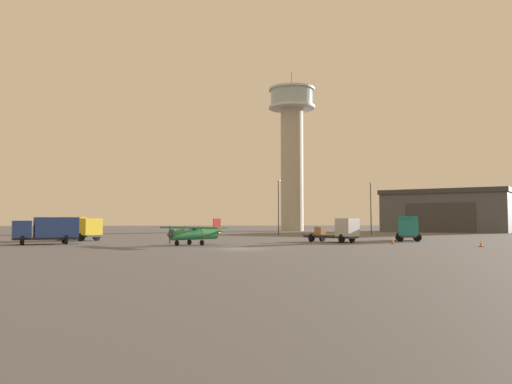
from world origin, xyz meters
TOP-DOWN VIEW (x-y plane):
  - ground_plane at (0.00, 0.00)m, footprint 400.00×400.00m
  - control_tower at (19.42, 76.26)m, footprint 11.30×11.30m
  - hangar at (53.14, 63.71)m, footprint 32.57×31.53m
  - airplane_green at (-4.03, 7.58)m, footprint 7.40×8.14m
  - truck_box_teal at (22.82, 15.96)m, footprint 4.83×7.37m
  - truck_fuel_tanker_yellow at (-19.03, 21.69)m, footprint 6.66×6.29m
  - truck_flatbed_silver at (12.73, 12.19)m, footprint 6.08×6.57m
  - truck_box_blue at (-19.98, 11.54)m, footprint 7.07×4.76m
  - light_post_west at (10.31, 41.22)m, footprint 0.44×0.44m
  - light_post_east at (26.70, 40.71)m, footprint 0.44×0.44m
  - traffic_cone_near_left at (17.58, 7.84)m, footprint 0.36×0.36m
  - traffic_cone_near_right at (23.80, 0.90)m, footprint 0.36×0.36m

SIDE VIEW (x-z plane):
  - ground_plane at x=0.00m, z-range 0.00..0.00m
  - traffic_cone_near_left at x=17.58m, z-range 0.00..0.59m
  - traffic_cone_near_right at x=23.80m, z-range 0.00..0.67m
  - airplane_green at x=-4.03m, z-range -0.09..2.70m
  - truck_flatbed_silver at x=12.73m, z-range -0.06..2.76m
  - truck_box_blue at x=-19.98m, z-range 0.19..3.10m
  - truck_fuel_tanker_yellow at x=-19.03m, z-range 0.19..3.23m
  - truck_box_teal at x=22.82m, z-range 0.17..3.28m
  - hangar at x=53.14m, z-range 0.02..9.37m
  - light_post_east at x=26.70m, z-range 0.84..10.18m
  - light_post_west at x=10.31m, z-range 0.85..10.46m
  - control_tower at x=19.42m, z-range 2.22..41.21m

